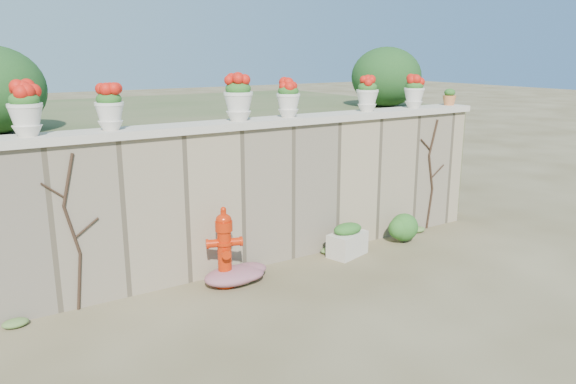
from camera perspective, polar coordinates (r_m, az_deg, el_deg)
ground at (r=7.04m, az=4.98°, el=-11.33°), size 80.00×80.00×0.00m
stone_wall at (r=8.11m, az=-2.64°, el=-0.31°), size 8.00×0.40×2.00m
wall_cap at (r=7.92m, az=-2.73°, el=7.07°), size 8.10×0.52×0.10m
raised_fill at (r=10.94m, az=-11.11°, el=3.21°), size 9.00×6.00×2.00m
back_shrub_right at (r=10.86m, az=9.94°, el=11.44°), size 1.30×1.30×1.10m
vine_left at (r=7.00m, az=-20.99°, el=-3.70°), size 0.60×0.04×1.91m
vine_right at (r=9.93m, az=14.35°, el=1.89°), size 0.60×0.04×1.91m
fire_hydrant at (r=7.41m, az=-6.48°, el=-5.54°), size 0.46×0.33×1.07m
planter_box at (r=8.57m, az=6.06°, el=-4.92°), size 0.68×0.51×0.51m
green_shrub at (r=9.28m, az=11.68°, el=-3.34°), size 0.60×0.54×0.57m
magenta_clump at (r=7.57m, az=-5.20°, el=-8.34°), size 1.01×0.67×0.27m
white_flowers at (r=7.59m, az=-4.18°, el=-8.63°), size 0.51×0.40×0.18m
urn_pot_0 at (r=6.89m, az=-25.14°, el=7.55°), size 0.37×0.37×0.59m
urn_pot_1 at (r=7.08m, az=-17.69°, el=8.15°), size 0.34×0.34×0.54m
urn_pot_2 at (r=7.71m, az=-5.07°, el=9.51°), size 0.40×0.40×0.62m
urn_pot_3 at (r=8.12m, az=0.03°, el=9.49°), size 0.34×0.34×0.54m
urn_pot_4 at (r=9.00m, az=8.07°, el=9.83°), size 0.35×0.35×0.54m
urn_pot_5 at (r=9.69m, az=12.70°, el=9.89°), size 0.34×0.34×0.53m
terracotta_pot at (r=10.33m, az=16.07°, el=9.18°), size 0.23×0.23×0.28m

